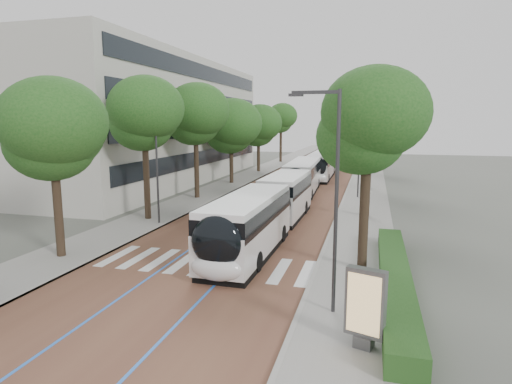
% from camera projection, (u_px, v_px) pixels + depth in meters
% --- Properties ---
extents(ground, '(160.00, 160.00, 0.00)m').
position_uv_depth(ground, '(195.00, 271.00, 20.39)').
color(ground, '#51544C').
rests_on(ground, ground).
extents(road, '(11.00, 140.00, 0.02)m').
position_uv_depth(road, '(311.00, 173.00, 58.46)').
color(road, brown).
rests_on(road, ground).
extents(sidewalk_left, '(4.00, 140.00, 0.12)m').
position_uv_depth(sidewalk_left, '(258.00, 171.00, 60.40)').
color(sidewalk_left, gray).
rests_on(sidewalk_left, ground).
extents(sidewalk_right, '(4.00, 140.00, 0.12)m').
position_uv_depth(sidewalk_right, '(368.00, 175.00, 56.51)').
color(sidewalk_right, gray).
rests_on(sidewalk_right, ground).
extents(kerb_left, '(0.20, 140.00, 0.14)m').
position_uv_depth(kerb_left, '(272.00, 172.00, 59.91)').
color(kerb_left, gray).
rests_on(kerb_left, ground).
extents(kerb_right, '(0.20, 140.00, 0.14)m').
position_uv_depth(kerb_right, '(353.00, 174.00, 57.00)').
color(kerb_right, gray).
rests_on(kerb_right, ground).
extents(zebra_crossing, '(10.55, 3.60, 0.01)m').
position_uv_depth(zebra_crossing, '(206.00, 264.00, 21.29)').
color(zebra_crossing, silver).
rests_on(zebra_crossing, ground).
extents(lane_line_left, '(0.12, 126.00, 0.01)m').
position_uv_depth(lane_line_left, '(300.00, 173.00, 58.87)').
color(lane_line_left, blue).
rests_on(lane_line_left, road).
extents(lane_line_right, '(0.12, 126.00, 0.01)m').
position_uv_depth(lane_line_right, '(323.00, 174.00, 58.04)').
color(lane_line_right, blue).
rests_on(lane_line_right, road).
extents(office_building, '(18.11, 40.00, 14.00)m').
position_uv_depth(office_building, '(136.00, 122.00, 50.95)').
color(office_building, '#B3B0A6').
rests_on(office_building, ground).
extents(hedge, '(1.20, 14.00, 0.80)m').
position_uv_depth(hedge, '(395.00, 278.00, 17.94)').
color(hedge, '#1B4518').
rests_on(hedge, sidewalk_right).
extents(streetlight_near, '(1.82, 0.20, 8.00)m').
position_uv_depth(streetlight_near, '(332.00, 185.00, 15.03)').
color(streetlight_near, '#323134').
rests_on(streetlight_near, sidewalk_right).
extents(streetlight_far, '(1.82, 0.20, 8.00)m').
position_uv_depth(streetlight_far, '(358.00, 146.00, 38.83)').
color(streetlight_far, '#323134').
rests_on(streetlight_far, sidewalk_right).
extents(lamp_post_left, '(0.14, 0.14, 8.00)m').
position_uv_depth(lamp_post_left, '(157.00, 165.00, 28.92)').
color(lamp_post_left, '#323134').
rests_on(lamp_post_left, sidewalk_left).
extents(trees_left, '(6.50, 60.16, 9.86)m').
position_uv_depth(trees_left, '(225.00, 124.00, 45.88)').
color(trees_left, black).
rests_on(trees_left, ground).
extents(trees_right, '(5.28, 46.96, 8.88)m').
position_uv_depth(trees_right, '(371.00, 131.00, 39.47)').
color(trees_right, black).
rests_on(trees_right, ground).
extents(lead_bus, '(2.78, 18.43, 3.20)m').
position_uv_depth(lead_bus, '(267.00, 211.00, 26.07)').
color(lead_bus, black).
rests_on(lead_bus, ground).
extents(bus_queued_0, '(3.01, 12.49, 3.20)m').
position_uv_depth(bus_queued_0, '(303.00, 177.00, 41.76)').
color(bus_queued_0, silver).
rests_on(bus_queued_0, ground).
extents(bus_queued_1, '(2.65, 12.42, 3.20)m').
position_uv_depth(bus_queued_1, '(321.00, 166.00, 52.96)').
color(bus_queued_1, silver).
rests_on(bus_queued_1, ground).
extents(bus_queued_2, '(2.77, 12.45, 3.20)m').
position_uv_depth(bus_queued_2, '(331.00, 157.00, 65.91)').
color(bus_queued_2, silver).
rests_on(bus_queued_2, ground).
extents(bus_queued_3, '(2.72, 12.44, 3.20)m').
position_uv_depth(bus_queued_3, '(339.00, 151.00, 78.14)').
color(bus_queued_3, silver).
rests_on(bus_queued_3, ground).
extents(ad_panel, '(1.26, 0.69, 2.53)m').
position_uv_depth(ad_panel, '(365.00, 307.00, 13.04)').
color(ad_panel, '#59595B').
rests_on(ad_panel, sidewalk_right).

